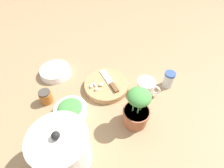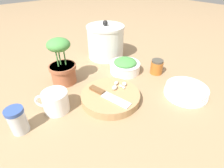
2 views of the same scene
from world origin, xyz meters
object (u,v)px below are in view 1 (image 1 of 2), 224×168
at_px(cutting_board, 106,85).
at_px(herb_bowl, 71,110).
at_px(chef_knife, 110,82).
at_px(coffee_mug, 146,87).
at_px(potted_herb, 137,110).
at_px(plate_stack, 55,72).
at_px(garlic_cloves, 97,86).
at_px(spice_jar, 169,79).
at_px(honey_jar, 46,97).
at_px(stock_pot, 62,149).

relative_size(cutting_board, herb_bowl, 1.54).
bearing_deg(chef_knife, coffee_mug, -39.10).
xyz_separation_m(coffee_mug, potted_herb, (0.11, 0.15, 0.05)).
distance_m(cutting_board, potted_herb, 0.26).
bearing_deg(plate_stack, herb_bowl, 100.98).
distance_m(herb_bowl, plate_stack, 0.31).
height_order(garlic_cloves, potted_herb, potted_herb).
distance_m(spice_jar, honey_jar, 0.64).
height_order(cutting_board, stock_pot, stock_pot).
distance_m(garlic_cloves, honey_jar, 0.26).
distance_m(coffee_mug, potted_herb, 0.20).
distance_m(chef_knife, garlic_cloves, 0.08).
height_order(coffee_mug, honey_jar, coffee_mug).
bearing_deg(chef_knife, cutting_board, 173.25).
distance_m(chef_knife, stock_pot, 0.43).
bearing_deg(garlic_cloves, potted_herb, 119.69).
bearing_deg(plate_stack, honey_jar, 75.03).
distance_m(spice_jar, coffee_mug, 0.14).
bearing_deg(garlic_cloves, honey_jar, 0.57).
relative_size(herb_bowl, stock_pot, 0.73).
height_order(herb_bowl, plate_stack, herb_bowl).
relative_size(coffee_mug, potted_herb, 0.52).
xyz_separation_m(plate_stack, stock_pot, (-0.02, 0.51, 0.07)).
height_order(cutting_board, chef_knife, chef_knife).
bearing_deg(cutting_board, garlic_cloves, 11.08).
bearing_deg(spice_jar, stock_pot, 24.41).
bearing_deg(plate_stack, garlic_cloves, 137.16).
relative_size(chef_knife, potted_herb, 0.90).
bearing_deg(coffee_mug, herb_bowl, 5.62).
relative_size(chef_knife, herb_bowl, 1.23).
bearing_deg(garlic_cloves, coffee_mug, 162.89).
xyz_separation_m(cutting_board, chef_knife, (-0.02, -0.00, 0.02)).
bearing_deg(cutting_board, coffee_mug, 155.66).
height_order(spice_jar, stock_pot, stock_pot).
height_order(plate_stack, honey_jar, honey_jar).
bearing_deg(chef_knife, honey_jar, 171.02).
xyz_separation_m(herb_bowl, plate_stack, (0.06, -0.30, -0.01)).
distance_m(coffee_mug, stock_pot, 0.50).
bearing_deg(coffee_mug, chef_knife, -27.53).
distance_m(coffee_mug, plate_stack, 0.52).
bearing_deg(cutting_board, herb_bowl, 31.86).
distance_m(spice_jar, stock_pot, 0.62).
height_order(herb_bowl, coffee_mug, coffee_mug).
xyz_separation_m(herb_bowl, coffee_mug, (-0.39, -0.04, 0.01)).
bearing_deg(herb_bowl, stock_pot, 78.65).
relative_size(cutting_board, garlic_cloves, 2.99).
distance_m(chef_knife, coffee_mug, 0.19).
bearing_deg(herb_bowl, plate_stack, -79.02).
distance_m(herb_bowl, honey_jar, 0.16).
xyz_separation_m(garlic_cloves, stock_pot, (0.19, 0.32, 0.05)).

